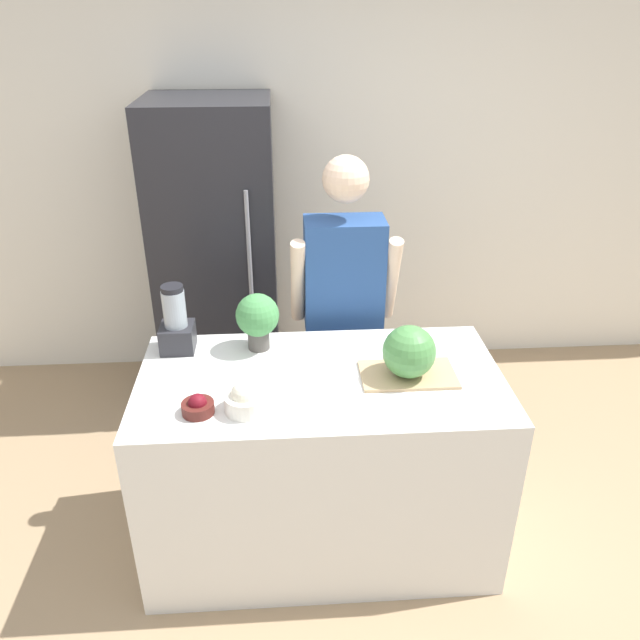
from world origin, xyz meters
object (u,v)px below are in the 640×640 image
(watermelon, at_px, (409,352))
(blender, at_px, (176,324))
(person, at_px, (343,316))
(bowl_cream, at_px, (246,399))
(refrigerator, at_px, (217,258))
(bowl_cherries, at_px, (198,406))
(potted_plant, at_px, (258,318))

(watermelon, height_order, blender, blender)
(person, bearing_deg, bowl_cream, -119.01)
(refrigerator, bearing_deg, blender, -94.86)
(refrigerator, bearing_deg, bowl_cherries, -88.22)
(bowl_cream, bearing_deg, blender, 123.20)
(refrigerator, bearing_deg, watermelon, -56.79)
(person, xyz_separation_m, watermelon, (0.21, -0.64, 0.15))
(person, bearing_deg, blender, -156.77)
(blender, bearing_deg, watermelon, -17.13)
(blender, bearing_deg, person, 23.23)
(refrigerator, distance_m, watermelon, 1.65)
(bowl_cream, height_order, blender, blender)
(bowl_cherries, bearing_deg, watermelon, 12.89)
(bowl_cherries, xyz_separation_m, blender, (-0.14, 0.50, 0.10))
(refrigerator, distance_m, blender, 1.08)
(potted_plant, bearing_deg, person, 39.79)
(person, height_order, bowl_cream, person)
(person, xyz_separation_m, bowl_cherries, (-0.65, -0.84, 0.06))
(bowl_cream, bearing_deg, watermelon, 15.84)
(bowl_cream, distance_m, blender, 0.60)
(refrigerator, height_order, watermelon, refrigerator)
(potted_plant, bearing_deg, blender, 177.74)
(bowl_cherries, xyz_separation_m, potted_plant, (0.22, 0.49, 0.12))
(person, distance_m, blender, 0.87)
(refrigerator, height_order, bowl_cherries, refrigerator)
(person, distance_m, bowl_cherries, 1.06)
(person, height_order, bowl_cherries, person)
(bowl_cherries, height_order, blender, blender)
(blender, bearing_deg, bowl_cherries, -74.39)
(person, relative_size, bowl_cherries, 13.46)
(watermelon, bearing_deg, refrigerator, 123.21)
(refrigerator, relative_size, potted_plant, 6.98)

